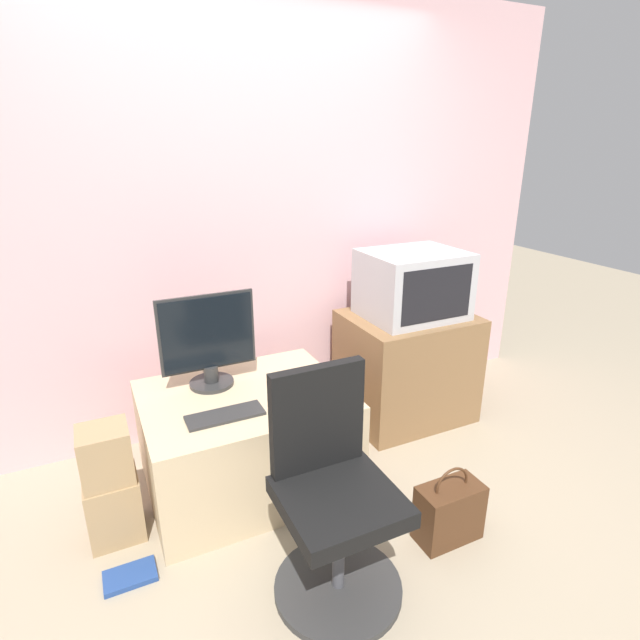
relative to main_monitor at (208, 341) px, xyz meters
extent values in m
plane|color=tan|center=(0.36, -0.83, -0.78)|extent=(12.00, 12.00, 0.00)
cube|color=beige|center=(0.36, 0.50, 0.52)|extent=(4.40, 0.05, 2.60)
cube|color=#CCB289|center=(0.12, -0.17, -0.51)|extent=(1.02, 0.80, 0.54)
cube|color=olive|center=(1.30, 0.06, -0.43)|extent=(0.78, 0.62, 0.70)
cylinder|color=#2D2D2D|center=(0.00, 0.00, -0.24)|extent=(0.23, 0.23, 0.02)
cylinder|color=#2D2D2D|center=(0.00, 0.00, -0.18)|extent=(0.08, 0.08, 0.09)
cube|color=#2D2D2D|center=(0.00, 0.00, 0.05)|extent=(0.49, 0.01, 0.40)
cube|color=black|center=(0.00, 0.00, 0.05)|extent=(0.46, 0.02, 0.38)
cube|color=#2D2D2D|center=(-0.02, -0.35, -0.24)|extent=(0.36, 0.13, 0.01)
ellipsoid|color=silver|center=(0.22, -0.35, -0.23)|extent=(0.05, 0.04, 0.03)
cube|color=#B7B7BC|center=(1.30, 0.06, 0.13)|extent=(0.60, 0.49, 0.41)
cube|color=black|center=(1.30, -0.18, 0.13)|extent=(0.49, 0.01, 0.32)
cylinder|color=#333333|center=(0.24, -1.00, -0.77)|extent=(0.53, 0.53, 0.03)
cylinder|color=#4C4C51|center=(0.24, -1.00, -0.56)|extent=(0.05, 0.05, 0.38)
cube|color=black|center=(0.24, -1.00, -0.33)|extent=(0.44, 0.44, 0.07)
cube|color=black|center=(0.24, -0.81, -0.07)|extent=(0.40, 0.05, 0.45)
cube|color=#A3845B|center=(-0.55, -0.28, -0.63)|extent=(0.23, 0.22, 0.31)
cube|color=#A3845B|center=(-0.55, -0.28, -0.34)|extent=(0.22, 0.20, 0.26)
cube|color=#4C2D19|center=(0.83, -0.96, -0.64)|extent=(0.30, 0.16, 0.28)
torus|color=#4C2D19|center=(0.83, -0.96, -0.49)|extent=(0.18, 0.01, 0.18)
cube|color=navy|center=(-0.53, -0.57, -0.77)|extent=(0.21, 0.13, 0.02)
camera|label=1|loc=(-0.51, -2.38, 0.97)|focal=28.00mm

